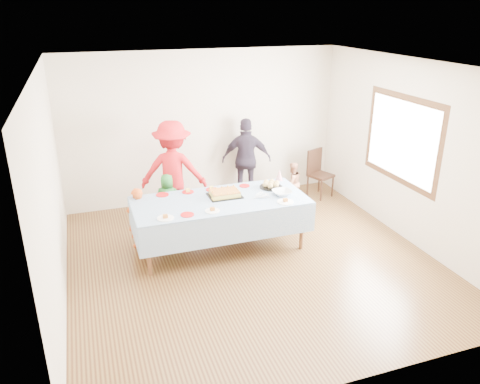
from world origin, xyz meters
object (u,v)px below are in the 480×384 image
Objects in this scene: party_table at (220,203)px; birthday_cake at (225,194)px; adult_left at (173,171)px; dining_chair at (318,170)px.

birthday_cake is at bearing 45.06° from party_table.
party_table is 1.34m from adult_left.
birthday_cake is 0.53× the size of dining_chair.
dining_chair reaches higher than party_table.
adult_left is (-0.42, 1.26, 0.12)m from party_table.
adult_left is (-0.53, 1.16, 0.02)m from birthday_cake.
party_table is at bearing 126.66° from adult_left.
dining_chair is (2.34, 1.42, -0.23)m from party_table.
birthday_cake is 1.27m from adult_left.
party_table is at bearing -170.84° from dining_chair.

